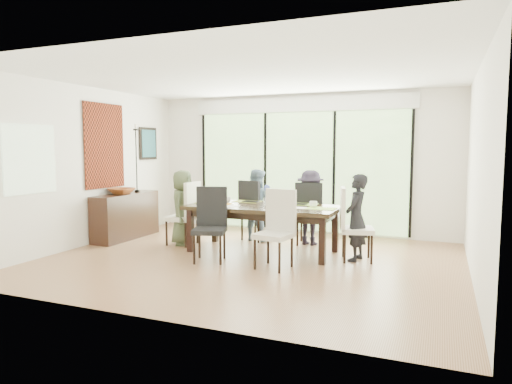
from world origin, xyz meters
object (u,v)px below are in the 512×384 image
at_px(chair_far_right, 310,213).
at_px(chair_near_left, 209,225).
at_px(table_top, 263,207).
at_px(bowl, 122,191).
at_px(laptop, 213,203).
at_px(person_left_end, 183,208).
at_px(chair_near_right, 274,229).
at_px(person_far_left, 256,205).
at_px(person_right_end, 356,218).
at_px(chair_left_end, 182,213).
at_px(cup_b, 269,204).
at_px(chair_far_left, 257,210).
at_px(cup_a, 227,200).
at_px(cup_c, 313,204).
at_px(vase, 267,202).
at_px(person_far_right, 310,208).
at_px(chair_right_end, 358,224).
at_px(sideboard, 126,216).

relative_size(chair_far_right, chair_near_left, 1.00).
distance_m(table_top, bowl, 2.74).
bearing_deg(laptop, person_left_end, 131.21).
xyz_separation_m(chair_near_right, person_far_left, (-0.95, 1.70, 0.09)).
distance_m(person_left_end, person_right_end, 2.96).
height_order(chair_left_end, cup_b, chair_left_end).
xyz_separation_m(chair_left_end, chair_far_left, (1.05, 0.85, 0.00)).
relative_size(cup_a, bowl, 0.28).
bearing_deg(chair_near_right, chair_far_left, 126.92).
relative_size(person_far_left, cup_c, 10.40).
bearing_deg(vase, chair_far_left, 122.01).
xyz_separation_m(table_top, chair_far_left, (-0.45, 0.85, -0.17)).
distance_m(chair_far_left, person_far_right, 1.00).
bearing_deg(chair_right_end, cup_a, 71.72).
bearing_deg(chair_far_right, person_far_right, 83.44).
height_order(chair_left_end, chair_right_end, same).
bearing_deg(person_right_end, cup_a, -86.97).
relative_size(chair_far_right, person_right_end, 0.85).
relative_size(chair_far_left, cup_b, 11.00).
distance_m(chair_far_left, chair_far_right, 1.00).
relative_size(chair_right_end, bowl, 2.50).
bearing_deg(chair_far_left, vase, 138.64).
height_order(chair_near_right, laptop, chair_near_right).
height_order(table_top, person_left_end, person_left_end).
bearing_deg(chair_far_left, table_top, 134.54).
relative_size(person_far_right, cup_c, 10.40).
relative_size(laptop, cup_a, 2.66).
bearing_deg(person_far_right, sideboard, 21.01).
bearing_deg(vase, person_far_right, 57.34).
xyz_separation_m(chair_near_right, cup_a, (-1.20, 1.02, 0.25)).
xyz_separation_m(chair_near_right, person_right_end, (0.98, 0.87, 0.09)).
distance_m(chair_far_right, bowl, 3.42).
distance_m(chair_far_left, vase, 0.98).
distance_m(vase, cup_b, 0.18).
bearing_deg(chair_near_right, person_far_left, 127.20).
relative_size(person_left_end, bowl, 2.93).
distance_m(chair_left_end, person_far_left, 1.34).
distance_m(vase, cup_a, 0.76).
xyz_separation_m(table_top, sideboard, (-2.74, 0.07, -0.30)).
bearing_deg(chair_left_end, person_left_end, 90.93).
xyz_separation_m(chair_left_end, person_right_end, (2.98, 0.00, 0.09)).
relative_size(chair_near_left, cup_a, 8.87).
bearing_deg(person_right_end, sideboard, -84.01).
distance_m(chair_near_left, person_far_left, 1.70).
distance_m(person_right_end, cup_c, 0.70).
xyz_separation_m(vase, bowl, (-2.79, -0.08, 0.08)).
distance_m(person_left_end, sideboard, 1.28).
xyz_separation_m(person_right_end, cup_b, (-1.33, -0.10, 0.15)).
bearing_deg(person_far_right, chair_right_end, 146.87).
distance_m(chair_near_left, vase, 1.10).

